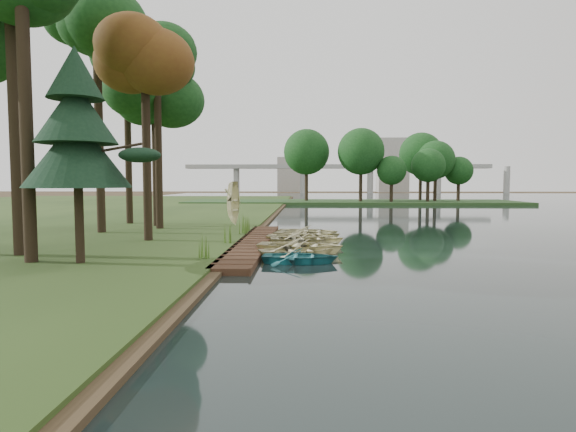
{
  "coord_description": "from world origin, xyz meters",
  "views": [
    {
      "loc": [
        1.09,
        -24.2,
        3.26
      ],
      "look_at": [
        0.17,
        -0.4,
        1.59
      ],
      "focal_mm": 30.0,
      "sensor_mm": 36.0,
      "label": 1
    }
  ],
  "objects_px": {
    "boardwalk": "(253,244)",
    "rowboat_1": "(297,249)",
    "rowboat_0": "(300,255)",
    "stored_rowboat": "(234,221)",
    "pine_tree": "(77,131)",
    "rowboat_2": "(300,244)"
  },
  "relations": [
    {
      "from": "rowboat_1",
      "to": "stored_rowboat",
      "type": "xyz_separation_m",
      "value": [
        -4.58,
        12.41,
        0.22
      ]
    },
    {
      "from": "rowboat_1",
      "to": "stored_rowboat",
      "type": "height_order",
      "value": "stored_rowboat"
    },
    {
      "from": "boardwalk",
      "to": "rowboat_2",
      "type": "height_order",
      "value": "rowboat_2"
    },
    {
      "from": "boardwalk",
      "to": "pine_tree",
      "type": "bearing_deg",
      "value": -129.23
    },
    {
      "from": "boardwalk",
      "to": "rowboat_1",
      "type": "xyz_separation_m",
      "value": [
        2.31,
        -3.75,
        0.24
      ]
    },
    {
      "from": "rowboat_2",
      "to": "stored_rowboat",
      "type": "xyz_separation_m",
      "value": [
        -4.69,
        11.26,
        0.16
      ]
    },
    {
      "from": "boardwalk",
      "to": "pine_tree",
      "type": "xyz_separation_m",
      "value": [
        -5.65,
        -6.92,
        4.96
      ]
    },
    {
      "from": "rowboat_0",
      "to": "pine_tree",
      "type": "xyz_separation_m",
      "value": [
        -8.09,
        -1.69,
        4.74
      ]
    },
    {
      "from": "boardwalk",
      "to": "stored_rowboat",
      "type": "height_order",
      "value": "stored_rowboat"
    },
    {
      "from": "boardwalk",
      "to": "stored_rowboat",
      "type": "bearing_deg",
      "value": 104.72
    },
    {
      "from": "rowboat_2",
      "to": "stored_rowboat",
      "type": "distance_m",
      "value": 12.2
    },
    {
      "from": "boardwalk",
      "to": "rowboat_0",
      "type": "height_order",
      "value": "rowboat_0"
    },
    {
      "from": "rowboat_1",
      "to": "pine_tree",
      "type": "distance_m",
      "value": 9.78
    },
    {
      "from": "rowboat_1",
      "to": "pine_tree",
      "type": "height_order",
      "value": "pine_tree"
    },
    {
      "from": "rowboat_0",
      "to": "rowboat_2",
      "type": "relative_size",
      "value": 0.78
    },
    {
      "from": "rowboat_0",
      "to": "stored_rowboat",
      "type": "distance_m",
      "value": 14.68
    },
    {
      "from": "rowboat_2",
      "to": "pine_tree",
      "type": "height_order",
      "value": "pine_tree"
    },
    {
      "from": "rowboat_1",
      "to": "stored_rowboat",
      "type": "relative_size",
      "value": 1.09
    },
    {
      "from": "rowboat_0",
      "to": "rowboat_2",
      "type": "height_order",
      "value": "rowboat_2"
    },
    {
      "from": "rowboat_0",
      "to": "pine_tree",
      "type": "relative_size",
      "value": 0.38
    },
    {
      "from": "stored_rowboat",
      "to": "pine_tree",
      "type": "distance_m",
      "value": 16.57
    },
    {
      "from": "rowboat_0",
      "to": "stored_rowboat",
      "type": "relative_size",
      "value": 1.0
    }
  ]
}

